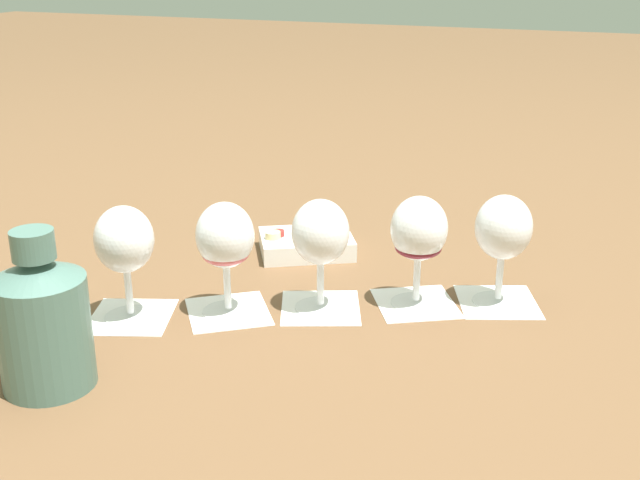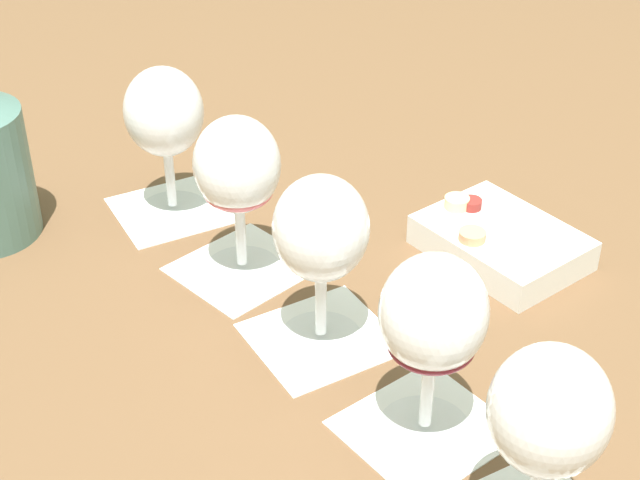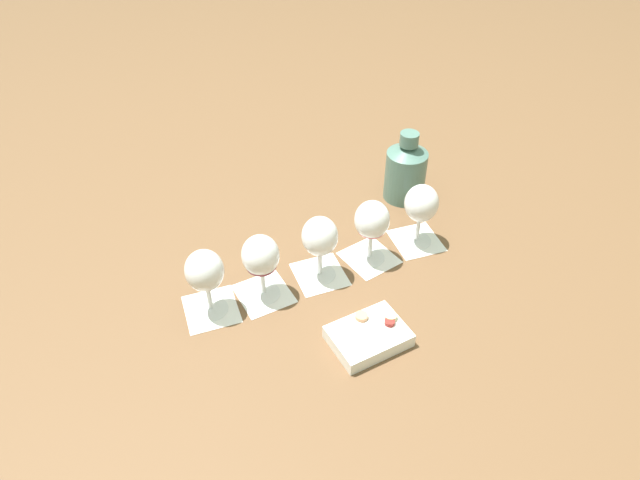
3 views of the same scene
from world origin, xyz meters
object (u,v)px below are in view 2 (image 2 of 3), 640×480
(wine_glass_4, at_px, (548,421))
(snack_dish, at_px, (500,242))
(wine_glass_0, at_px, (164,120))
(wine_glass_1, at_px, (237,173))
(wine_glass_3, at_px, (433,323))
(wine_glass_2, at_px, (325,234))

(wine_glass_4, distance_m, snack_dish, 0.35)
(wine_glass_0, bearing_deg, snack_dish, 67.13)
(wine_glass_1, bearing_deg, wine_glass_3, 27.14)
(wine_glass_2, relative_size, wine_glass_4, 1.00)
(wine_glass_0, height_order, wine_glass_2, same)
(wine_glass_4, bearing_deg, snack_dish, 166.22)
(snack_dish, bearing_deg, wine_glass_0, -112.87)
(wine_glass_1, height_order, snack_dish, wine_glass_1)
(wine_glass_0, xyz_separation_m, wine_glass_3, (0.35, 0.18, 0.00))
(wine_glass_1, height_order, wine_glass_4, same)
(wine_glass_2, height_order, snack_dish, wine_glass_2)
(wine_glass_2, bearing_deg, wine_glass_0, -151.15)
(wine_glass_2, height_order, wine_glass_4, same)
(wine_glass_1, xyz_separation_m, snack_dish, (0.01, 0.25, -0.09))
(wine_glass_3, distance_m, snack_dish, 0.27)
(wine_glass_2, bearing_deg, snack_dish, 117.02)
(wine_glass_3, xyz_separation_m, wine_glass_4, (0.11, 0.05, -0.00))
(wine_glass_1, relative_size, wine_glass_3, 1.00)
(wine_glass_0, distance_m, wine_glass_3, 0.39)
(wine_glass_1, relative_size, snack_dish, 0.85)
(wine_glass_4, height_order, snack_dish, wine_glass_4)
(wine_glass_0, height_order, wine_glass_1, same)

